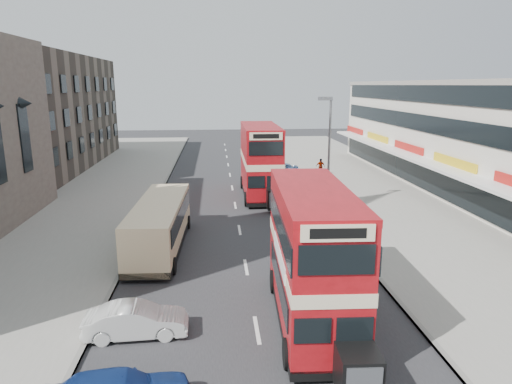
# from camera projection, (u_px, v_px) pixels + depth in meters

# --- Properties ---
(ground) EXTENTS (160.00, 160.00, 0.00)m
(ground) POSITION_uv_depth(u_px,v_px,m) (262.00, 362.00, 14.97)
(ground) COLOR #28282B
(ground) RESTS_ON ground
(road_surface) EXTENTS (12.00, 90.00, 0.01)m
(road_surface) POSITION_uv_depth(u_px,v_px,m) (235.00, 205.00, 34.35)
(road_surface) COLOR #28282B
(road_surface) RESTS_ON ground
(pavement_right) EXTENTS (12.00, 90.00, 0.15)m
(pavement_right) POSITION_uv_depth(u_px,v_px,m) (389.00, 201.00, 35.38)
(pavement_right) COLOR gray
(pavement_right) RESTS_ON ground
(pavement_left) EXTENTS (12.00, 90.00, 0.15)m
(pavement_left) POSITION_uv_depth(u_px,v_px,m) (72.00, 208.00, 33.29)
(pavement_left) COLOR gray
(pavement_left) RESTS_ON ground
(kerb_left) EXTENTS (0.20, 90.00, 0.16)m
(kerb_left) POSITION_uv_depth(u_px,v_px,m) (154.00, 206.00, 33.80)
(kerb_left) COLOR gray
(kerb_left) RESTS_ON ground
(kerb_right) EXTENTS (0.20, 90.00, 0.16)m
(kerb_right) POSITION_uv_depth(u_px,v_px,m) (314.00, 203.00, 34.87)
(kerb_right) COLOR gray
(kerb_right) RESTS_ON ground
(brick_terrace) EXTENTS (14.00, 28.00, 12.00)m
(brick_terrace) POSITION_uv_depth(u_px,v_px,m) (22.00, 113.00, 48.49)
(brick_terrace) COLOR #66594C
(brick_terrace) RESTS_ON ground
(commercial_row) EXTENTS (9.90, 46.20, 9.30)m
(commercial_row) POSITION_uv_depth(u_px,v_px,m) (478.00, 138.00, 36.94)
(commercial_row) COLOR beige
(commercial_row) RESTS_ON ground
(street_lamp) EXTENTS (1.00, 0.20, 8.12)m
(street_lamp) POSITION_uv_depth(u_px,v_px,m) (328.00, 145.00, 31.88)
(street_lamp) COLOR slate
(street_lamp) RESTS_ON ground
(bus_main) EXTENTS (2.90, 9.33, 5.08)m
(bus_main) POSITION_uv_depth(u_px,v_px,m) (312.00, 256.00, 16.95)
(bus_main) COLOR black
(bus_main) RESTS_ON ground
(bus_second) EXTENTS (2.87, 10.16, 5.58)m
(bus_second) POSITION_uv_depth(u_px,v_px,m) (261.00, 161.00, 36.69)
(bus_second) COLOR black
(bus_second) RESTS_ON ground
(coach) EXTENTS (2.79, 9.50, 2.49)m
(coach) POSITION_uv_depth(u_px,v_px,m) (160.00, 223.00, 24.97)
(coach) COLOR black
(coach) RESTS_ON ground
(car_left_front) EXTENTS (3.75, 1.43, 1.22)m
(car_left_front) POSITION_uv_depth(u_px,v_px,m) (136.00, 321.00, 16.39)
(car_left_front) COLOR silver
(car_left_front) RESTS_ON ground
(car_right_a) EXTENTS (4.90, 2.27, 1.39)m
(car_right_a) POSITION_uv_depth(u_px,v_px,m) (319.00, 214.00, 29.49)
(car_right_a) COLOR maroon
(car_right_a) RESTS_ON ground
(car_right_b) EXTENTS (4.47, 2.29, 1.21)m
(car_right_b) POSITION_uv_depth(u_px,v_px,m) (304.00, 198.00, 34.19)
(car_right_b) COLOR #E24D16
(car_right_b) RESTS_ON ground
(car_right_c) EXTENTS (3.85, 1.79, 1.28)m
(car_right_c) POSITION_uv_depth(u_px,v_px,m) (280.00, 169.00, 45.68)
(car_right_c) COLOR #4F739F
(car_right_c) RESTS_ON ground
(pedestrian_near) EXTENTS (0.76, 0.58, 1.89)m
(pedestrian_near) POSITION_uv_depth(u_px,v_px,m) (348.00, 205.00, 30.31)
(pedestrian_near) COLOR gray
(pedestrian_near) RESTS_ON pavement_right
(pedestrian_far) EXTENTS (0.96, 0.43, 1.61)m
(pedestrian_far) POSITION_uv_depth(u_px,v_px,m) (320.00, 167.00, 45.23)
(pedestrian_far) COLOR gray
(pedestrian_far) RESTS_ON pavement_right
(cyclist) EXTENTS (0.75, 1.71, 2.31)m
(cyclist) POSITION_uv_depth(u_px,v_px,m) (284.00, 194.00, 34.40)
(cyclist) COLOR gray
(cyclist) RESTS_ON ground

